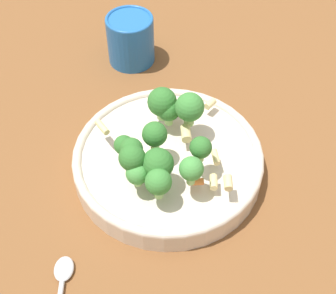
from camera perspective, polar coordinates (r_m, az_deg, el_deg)
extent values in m
plane|color=brown|center=(0.72, 0.00, -2.68)|extent=(3.00, 3.00, 0.00)
cylinder|color=beige|center=(0.71, 0.00, -1.83)|extent=(0.29, 0.29, 0.03)
torus|color=beige|center=(0.70, 0.00, -0.94)|extent=(0.29, 0.29, 0.01)
cylinder|color=#8CB766|center=(0.68, -5.29, -0.82)|extent=(0.01, 0.01, 0.01)
sphere|color=#33722D|center=(0.67, -5.40, 0.24)|extent=(0.03, 0.03, 0.03)
cylinder|color=#8CB766|center=(0.63, 2.79, -3.88)|extent=(0.01, 0.01, 0.02)
sphere|color=#479342|center=(0.61, 2.87, -2.66)|extent=(0.03, 0.03, 0.03)
cylinder|color=#8CB766|center=(0.65, 3.92, -1.19)|extent=(0.01, 0.01, 0.01)
sphere|color=#33722D|center=(0.63, 4.01, -0.05)|extent=(0.03, 0.03, 0.03)
cylinder|color=#8CB766|center=(0.64, -3.71, -4.23)|extent=(0.01, 0.01, 0.01)
sphere|color=#479342|center=(0.62, -3.79, -3.24)|extent=(0.03, 0.03, 0.03)
cylinder|color=#8CB766|center=(0.65, -1.00, -3.67)|extent=(0.02, 0.02, 0.02)
sphere|color=#33722D|center=(0.62, -1.03, -2.09)|extent=(0.04, 0.04, 0.04)
cylinder|color=#8CB766|center=(0.72, 0.10, 3.32)|extent=(0.01, 0.01, 0.01)
sphere|color=#33722D|center=(0.70, 0.10, 4.56)|extent=(0.03, 0.03, 0.03)
cylinder|color=#8CB766|center=(0.70, 2.58, 3.35)|extent=(0.02, 0.02, 0.02)
sphere|color=#3D8438|center=(0.68, 2.66, 4.89)|extent=(0.04, 0.04, 0.04)
cylinder|color=#8CB766|center=(0.67, -1.60, 0.29)|extent=(0.01, 0.01, 0.01)
sphere|color=#33722D|center=(0.65, -1.64, 1.58)|extent=(0.04, 0.04, 0.04)
cylinder|color=#8CB766|center=(0.64, -4.28, -2.66)|extent=(0.01, 0.01, 0.02)
sphere|color=#33722D|center=(0.62, -4.41, -1.31)|extent=(0.04, 0.04, 0.04)
cylinder|color=#8CB766|center=(0.65, -4.37, -1.51)|extent=(0.01, 0.01, 0.02)
sphere|color=#33722D|center=(0.63, -4.49, -0.27)|extent=(0.03, 0.03, 0.03)
cylinder|color=#8CB766|center=(0.63, -1.15, -5.53)|extent=(0.01, 0.01, 0.02)
sphere|color=#3D8438|center=(0.61, -1.19, -4.26)|extent=(0.04, 0.04, 0.04)
cylinder|color=#8CB766|center=(0.72, -0.70, 4.03)|extent=(0.02, 0.02, 0.01)
sphere|color=#33722D|center=(0.70, -0.72, 5.53)|extent=(0.04, 0.04, 0.04)
cylinder|color=orange|center=(0.72, 1.51, 4.97)|extent=(0.02, 0.02, 0.01)
cylinder|color=beige|center=(0.69, 2.21, 1.68)|extent=(0.02, 0.03, 0.01)
cylinder|color=beige|center=(0.75, 5.18, 5.27)|extent=(0.02, 0.02, 0.01)
cylinder|color=#729E4C|center=(0.64, -3.69, -2.84)|extent=(0.02, 0.03, 0.01)
cylinder|color=beige|center=(0.67, 5.81, -1.22)|extent=(0.02, 0.03, 0.01)
cylinder|color=beige|center=(0.63, 7.34, -4.33)|extent=(0.02, 0.02, 0.01)
cylinder|color=beige|center=(0.68, -5.00, -0.32)|extent=(0.03, 0.03, 0.01)
cylinder|color=beige|center=(0.65, 5.58, -4.27)|extent=(0.01, 0.02, 0.01)
cylinder|color=orange|center=(0.65, 3.43, -4.26)|extent=(0.02, 0.02, 0.01)
cylinder|color=beige|center=(0.69, -8.00, 2.49)|extent=(0.03, 0.03, 0.01)
cylinder|color=beige|center=(0.70, 1.87, 4.17)|extent=(0.03, 0.02, 0.01)
cylinder|color=#2366B2|center=(0.89, -4.57, 12.88)|extent=(0.09, 0.09, 0.09)
torus|color=#2366B2|center=(0.86, -4.76, 15.26)|extent=(0.09, 0.09, 0.01)
ellipsoid|color=silver|center=(0.64, -12.57, -14.30)|extent=(0.03, 0.04, 0.01)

